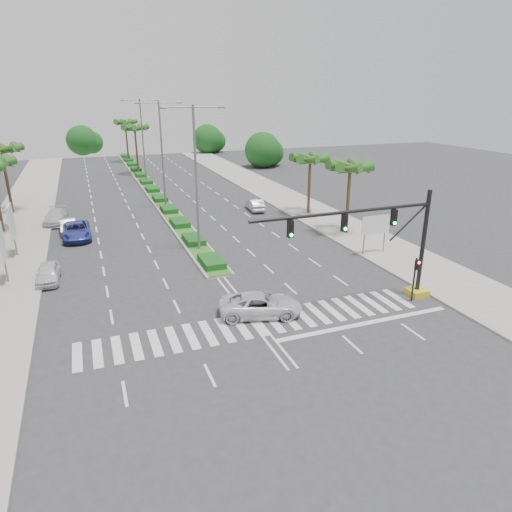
{
  "coord_description": "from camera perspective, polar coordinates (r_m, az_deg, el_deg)",
  "views": [
    {
      "loc": [
        -8.56,
        -22.37,
        12.96
      ],
      "look_at": [
        1.18,
        3.35,
        3.0
      ],
      "focal_mm": 32.0,
      "sensor_mm": 36.0,
      "label": 1
    }
  ],
  "objects": [
    {
      "name": "footpath_left",
      "position": [
        44.78,
        -28.29,
        0.73
      ],
      "size": [
        6.0,
        120.0,
        0.15
      ],
      "primitive_type": "cube",
      "color": "gray",
      "rests_on": "ground"
    },
    {
      "name": "car_right",
      "position": [
        52.76,
        -0.13,
        6.44
      ],
      "size": [
        1.78,
        4.2,
        1.35
      ],
      "primitive_type": "imported",
      "rotation": [
        0.0,
        0.0,
        3.05
      ],
      "color": "#AAAAAF",
      "rests_on": "ground"
    },
    {
      "name": "streetlight_mid",
      "position": [
        53.42,
        -11.69,
        12.9
      ],
      "size": [
        5.1,
        0.25,
        12.0
      ],
      "color": "slate",
      "rests_on": "ground"
    },
    {
      "name": "car_parked_a",
      "position": [
        36.01,
        -24.57,
        -1.97
      ],
      "size": [
        1.69,
        3.91,
        1.31
      ],
      "primitive_type": "imported",
      "rotation": [
        0.0,
        0.0,
        -0.04
      ],
      "color": "silver",
      "rests_on": "ground"
    },
    {
      "name": "car_parked_b",
      "position": [
        47.75,
        -22.43,
        3.47
      ],
      "size": [
        1.6,
        4.15,
        1.35
      ],
      "primitive_type": "imported",
      "rotation": [
        0.0,
        0.0,
        0.04
      ],
      "color": "#B0B0B5",
      "rests_on": "ground"
    },
    {
      "name": "billboard_far",
      "position": [
        42.01,
        -28.27,
        3.73
      ],
      "size": [
        0.18,
        2.1,
        4.35
      ],
      "color": "slate",
      "rests_on": "ground"
    },
    {
      "name": "footpath_right",
      "position": [
        50.26,
        8.28,
        4.84
      ],
      "size": [
        6.0,
        120.0,
        0.15
      ],
      "primitive_type": "cube",
      "color": "gray",
      "rests_on": "ground"
    },
    {
      "name": "palm_right_far",
      "position": [
        50.5,
        6.79,
        11.75
      ],
      "size": [
        4.57,
        4.68,
        6.75
      ],
      "color": "brown",
      "rests_on": "ground"
    },
    {
      "name": "pedestrian_signal",
      "position": [
        30.94,
        19.33,
        -1.94
      ],
      "size": [
        0.28,
        0.36,
        3.0
      ],
      "color": "black",
      "rests_on": "ground"
    },
    {
      "name": "palm_median_b",
      "position": [
        92.95,
        -16.03,
        15.61
      ],
      "size": [
        4.57,
        4.68,
        8.05
      ],
      "color": "brown",
      "rests_on": "ground"
    },
    {
      "name": "car_parked_c",
      "position": [
        45.6,
        -21.55,
        2.95
      ],
      "size": [
        2.61,
        5.45,
        1.5
      ],
      "primitive_type": "imported",
      "rotation": [
        0.0,
        0.0,
        0.02
      ],
      "color": "#323A9B",
      "rests_on": "ground"
    },
    {
      "name": "car_parked_d",
      "position": [
        51.72,
        -23.78,
        4.49
      ],
      "size": [
        2.56,
        5.06,
        1.41
      ],
      "primitive_type": "imported",
      "rotation": [
        0.0,
        0.0,
        -0.12
      ],
      "color": "silver",
      "rests_on": "ground"
    },
    {
      "name": "billboard_near",
      "position": [
        36.28,
        -29.26,
        1.3
      ],
      "size": [
        0.18,
        2.1,
        4.35
      ],
      "color": "slate",
      "rests_on": "ground"
    },
    {
      "name": "direction_sign",
      "position": [
        38.97,
        14.71,
        3.6
      ],
      "size": [
        2.7,
        0.11,
        3.4
      ],
      "color": "slate",
      "rests_on": "ground"
    },
    {
      "name": "palm_left_end",
      "position": [
        57.25,
        -29.21,
        11.36
      ],
      "size": [
        4.57,
        4.68,
        7.75
      ],
      "color": "brown",
      "rests_on": "ground"
    },
    {
      "name": "palm_right_near",
      "position": [
        43.59,
        11.69,
        10.59
      ],
      "size": [
        4.57,
        4.68,
        7.05
      ],
      "color": "brown",
      "rests_on": "ground"
    },
    {
      "name": "ground",
      "position": [
        27.23,
        0.17,
        -8.51
      ],
      "size": [
        160.0,
        160.0,
        0.0
      ],
      "primitive_type": "plane",
      "color": "#333335",
      "rests_on": "ground"
    },
    {
      "name": "palm_median_a",
      "position": [
        78.06,
        -14.92,
        15.02
      ],
      "size": [
        4.57,
        4.68,
        8.05
      ],
      "color": "brown",
      "rests_on": "ground"
    },
    {
      "name": "streetlight_near",
      "position": [
        37.87,
        -7.53,
        10.39
      ],
      "size": [
        5.1,
        0.25,
        12.0
      ],
      "color": "slate",
      "rests_on": "ground"
    },
    {
      "name": "median",
      "position": [
        69.12,
        -13.42,
        8.65
      ],
      "size": [
        2.2,
        75.0,
        0.2
      ],
      "primitive_type": "cube",
      "color": "gray",
      "rests_on": "ground"
    },
    {
      "name": "streetlight_far",
      "position": [
        69.18,
        -14.0,
        14.24
      ],
      "size": [
        5.1,
        0.25,
        12.0
      ],
      "color": "slate",
      "rests_on": "ground"
    },
    {
      "name": "median_grass",
      "position": [
        69.1,
        -13.43,
        8.75
      ],
      "size": [
        1.8,
        75.0,
        0.04
      ],
      "primitive_type": "cube",
      "color": "#296221",
      "rests_on": "median"
    },
    {
      "name": "car_crossing",
      "position": [
        27.96,
        0.58,
        -6.1
      ],
      "size": [
        5.51,
        3.61,
        1.41
      ],
      "primitive_type": "imported",
      "rotation": [
        0.0,
        0.0,
        1.3
      ],
      "color": "silver",
      "rests_on": "ground"
    },
    {
      "name": "signal_gantry",
      "position": [
        30.14,
        16.88,
        0.64
      ],
      "size": [
        12.6,
        1.2,
        7.2
      ],
      "color": "gold",
      "rests_on": "ground"
    }
  ]
}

